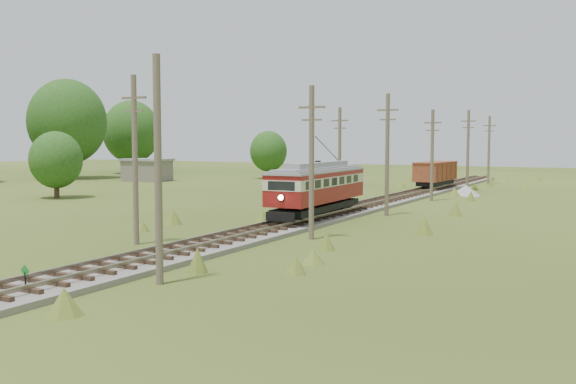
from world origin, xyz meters
The scene contains 18 objects.
railbed_main centered at (0.00, 34.00, 0.19)m, with size 3.60×96.00×0.57m.
switch_marker centered at (-0.20, 1.50, 0.63)m, with size 0.45×0.06×1.08m.
streetcar centered at (0.00, 25.82, 2.50)m, with size 3.13×11.71×5.31m.
gondola centered at (0.00, 56.51, 2.00)m, with size 3.03×8.15×2.66m.
gravel_pile centered at (4.56, 51.51, 0.51)m, with size 3.01×3.19×1.09m.
utility_pole_r_1 centered at (3.10, 5.00, 4.40)m, with size 0.30×0.30×8.80m.
utility_pole_r_2 centered at (3.30, 18.00, 4.42)m, with size 1.60×0.30×8.60m.
utility_pole_r_3 centered at (3.20, 31.00, 4.63)m, with size 1.60×0.30×9.00m.
utility_pole_r_4 centered at (3.00, 44.00, 4.32)m, with size 1.60×0.30×8.40m.
utility_pole_r_5 centered at (3.40, 57.00, 4.58)m, with size 1.60×0.30×8.90m.
utility_pole_r_6 centered at (3.20, 70.00, 4.47)m, with size 1.60×0.30×8.70m.
utility_pole_l_a centered at (-4.20, 12.00, 4.63)m, with size 1.60×0.30×9.00m.
utility_pole_l_b centered at (-4.50, 40.00, 4.42)m, with size 1.60×0.30×8.60m.
tree_left_4 centered at (-54.00, 54.00, 8.37)m, with size 11.34×11.34×14.61m.
tree_left_5 centered at (-56.00, 70.00, 7.12)m, with size 9.66×9.66×12.44m.
tree_mid_a centered at (-28.00, 68.00, 4.02)m, with size 5.46×5.46×7.03m.
tree_mid_c centered at (-30.00, 30.00, 3.71)m, with size 5.04×5.04×6.49m.
shed centered at (-40.00, 55.00, 1.57)m, with size 6.40×4.40×3.10m.
Camera 1 is at (18.92, -14.23, 5.52)m, focal length 40.00 mm.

